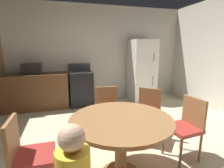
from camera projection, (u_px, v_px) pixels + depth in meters
name	position (u px, v px, depth m)	size (l,w,h in m)	color
ground_plane	(124.00, 158.00, 2.45)	(14.00, 14.00, 0.00)	beige
wall_back	(90.00, 54.00, 4.93)	(5.87, 0.12, 2.70)	beige
kitchen_counter	(28.00, 92.00, 4.30)	(1.96, 0.60, 0.90)	brown
oven_range	(81.00, 88.00, 4.65)	(0.60, 0.60, 1.10)	black
refrigerator	(142.00, 71.00, 4.99)	(0.68, 0.68, 1.76)	white
microwave	(32.00, 69.00, 4.21)	(0.44, 0.32, 0.26)	black
dining_table	(121.00, 131.00, 1.98)	(1.17, 1.17, 0.76)	olive
chair_east	(187.00, 124.00, 2.37)	(0.44, 0.44, 0.87)	olive
chair_west	(26.00, 153.00, 1.73)	(0.40, 0.40, 0.87)	olive
chair_north	(107.00, 109.00, 2.96)	(0.44, 0.44, 0.87)	olive
chair_northeast	(147.00, 111.00, 2.86)	(0.57, 0.57, 0.87)	olive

